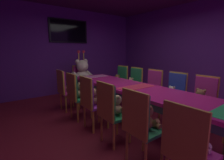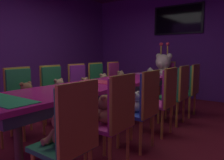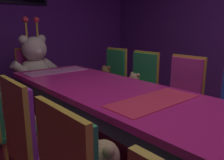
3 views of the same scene
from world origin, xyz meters
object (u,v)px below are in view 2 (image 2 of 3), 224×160
(teddy_left_3, at_px, (85,86))
(chair_right_2, at_px, (145,102))
(teddy_right_5, at_px, (183,85))
(king_teddy_bear, at_px, (163,71))
(banquet_table, at_px, (104,88))
(chair_left_5, at_px, (116,78))
(teddy_left_2, at_px, (60,90))
(throne_chair, at_px, (165,77))
(chair_left_3, at_px, (80,85))
(chair_right_1, at_px, (116,113))
(teddy_left_4, at_px, (104,82))
(chair_right_3, at_px, (165,95))
(chair_left_2, at_px, (54,89))
(teddy_right_2, at_px, (135,103))
(chair_right_5, at_px, (191,85))
(wall_tv, at_px, (178,20))
(teddy_right_4, at_px, (171,90))
(teddy_left_5, at_px, (121,79))
(chair_right_0, at_px, (72,132))
(chair_left_1, at_px, (21,94))
(teddy_right_1, at_px, (105,111))
(teddy_right_0, at_px, (60,131))
(chair_right_4, at_px, (179,89))
(teddy_left_1, at_px, (27,95))
(chair_left_4, at_px, (98,81))

(teddy_left_3, distance_m, chair_right_2, 1.68)
(teddy_right_5, relative_size, king_teddy_bear, 0.31)
(banquet_table, relative_size, chair_left_5, 3.77)
(teddy_left_2, xyz_separation_m, throne_chair, (0.71, 2.69, 0.00))
(teddy_left_3, bearing_deg, teddy_right_5, 39.37)
(chair_left_3, relative_size, chair_right_2, 1.00)
(chair_right_1, distance_m, king_teddy_bear, 3.23)
(teddy_left_4, height_order, chair_right_3, chair_right_3)
(chair_left_2, xyz_separation_m, chair_left_5, (-0.00, 1.80, 0.00))
(teddy_right_2, distance_m, chair_right_5, 1.80)
(king_teddy_bear, relative_size, wall_tv, 0.76)
(teddy_right_4, height_order, throne_chair, throne_chair)
(teddy_left_5, height_order, chair_right_5, chair_right_5)
(banquet_table, xyz_separation_m, teddy_left_4, (-0.72, 0.89, -0.07))
(chair_right_0, xyz_separation_m, chair_right_2, (-0.01, 1.21, 0.00))
(chair_left_5, bearing_deg, chair_left_1, -89.82)
(teddy_right_1, bearing_deg, teddy_left_3, -40.63)
(teddy_left_2, relative_size, throne_chair, 0.34)
(teddy_right_0, height_order, chair_right_5, chair_right_5)
(chair_right_0, xyz_separation_m, chair_right_3, (-0.00, 1.81, 0.00))
(chair_left_5, relative_size, king_teddy_bear, 1.01)
(chair_left_5, bearing_deg, teddy_left_4, -77.56)
(teddy_right_1, distance_m, king_teddy_bear, 3.19)
(teddy_right_1, bearing_deg, chair_left_1, -0.16)
(banquet_table, height_order, teddy_right_1, teddy_right_1)
(chair_left_5, distance_m, chair_right_5, 1.73)
(chair_left_1, distance_m, chair_right_4, 2.47)
(teddy_right_2, bearing_deg, chair_right_0, 97.29)
(throne_chair, height_order, wall_tv, wall_tv)
(chair_left_3, distance_m, chair_left_5, 1.20)
(chair_right_1, bearing_deg, teddy_left_5, -57.05)
(chair_right_3, bearing_deg, teddy_right_2, 75.88)
(teddy_left_1, distance_m, chair_right_3, 1.96)
(chair_left_1, distance_m, teddy_left_5, 2.40)
(chair_right_2, relative_size, chair_right_5, 1.00)
(chair_left_2, bearing_deg, teddy_left_1, -75.73)
(teddy_right_4, relative_size, wall_tv, 0.22)
(chair_right_0, height_order, teddy_right_4, chair_right_0)
(chair_right_2, bearing_deg, chair_left_5, -46.68)
(chair_left_1, height_order, chair_left_3, same)
(teddy_right_4, bearing_deg, chair_left_4, 0.45)
(chair_left_5, height_order, wall_tv, wall_tv)
(chair_right_0, height_order, chair_right_1, same)
(chair_left_1, xyz_separation_m, teddy_right_0, (1.58, -0.63, -0.03))
(chair_left_4, bearing_deg, wall_tv, 68.73)
(teddy_left_2, xyz_separation_m, teddy_right_1, (1.41, -0.60, -0.00))
(banquet_table, xyz_separation_m, chair_right_5, (0.88, 1.49, -0.06))
(wall_tv, bearing_deg, king_teddy_bear, -90.00)
(teddy_right_1, relative_size, throne_chair, 0.34)
(chair_left_1, distance_m, teddy_right_0, 1.70)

